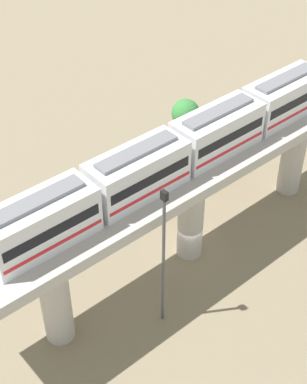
{
  "coord_description": "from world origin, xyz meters",
  "views": [
    {
      "loc": [
        22.15,
        -22.77,
        31.65
      ],
      "look_at": [
        -2.5,
        -1.39,
        5.06
      ],
      "focal_mm": 54.9,
      "sensor_mm": 36.0,
      "label": 1
    }
  ],
  "objects_px": {
    "train": "(179,151)",
    "signal_post": "(163,255)",
    "parked_car_yellow": "(142,198)",
    "parked_car_orange": "(214,168)",
    "tree_near_viaduct": "(186,114)"
  },
  "relations": [
    {
      "from": "train",
      "to": "signal_post",
      "type": "distance_m",
      "value": 6.74
    },
    {
      "from": "train",
      "to": "parked_car_yellow",
      "type": "xyz_separation_m",
      "value": [
        -6.56,
        2.25,
        -9.22
      ]
    },
    {
      "from": "parked_car_orange",
      "to": "tree_near_viaduct",
      "type": "height_order",
      "value": "tree_near_viaduct"
    },
    {
      "from": "tree_near_viaduct",
      "to": "parked_car_yellow",
      "type": "bearing_deg",
      "value": -64.45
    },
    {
      "from": "parked_car_orange",
      "to": "tree_near_viaduct",
      "type": "distance_m",
      "value": 6.01
    },
    {
      "from": "train",
      "to": "tree_near_viaduct",
      "type": "distance_m",
      "value": 16.82
    },
    {
      "from": "signal_post",
      "to": "tree_near_viaduct",
      "type": "bearing_deg",
      "value": 132.65
    },
    {
      "from": "tree_near_viaduct",
      "to": "parked_car_orange",
      "type": "bearing_deg",
      "value": -14.83
    },
    {
      "from": "parked_car_orange",
      "to": "tree_near_viaduct",
      "type": "relative_size",
      "value": 0.95
    },
    {
      "from": "train",
      "to": "signal_post",
      "type": "xyz_separation_m",
      "value": [
        3.4,
        -4.31,
        -3.92
      ]
    },
    {
      "from": "train",
      "to": "tree_near_viaduct",
      "type": "height_order",
      "value": "train"
    },
    {
      "from": "train",
      "to": "parked_car_yellow",
      "type": "relative_size",
      "value": 6.49
    },
    {
      "from": "parked_car_orange",
      "to": "signal_post",
      "type": "relative_size",
      "value": 0.4
    },
    {
      "from": "parked_car_orange",
      "to": "train",
      "type": "bearing_deg",
      "value": -69.92
    },
    {
      "from": "parked_car_orange",
      "to": "parked_car_yellow",
      "type": "height_order",
      "value": "same"
    }
  ]
}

